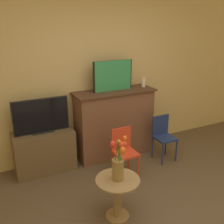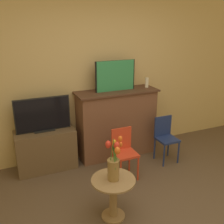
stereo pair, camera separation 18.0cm
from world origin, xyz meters
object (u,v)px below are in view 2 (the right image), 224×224
at_px(painting, 115,76).
at_px(tv_monitor, 43,115).
at_px(chair_blue, 165,136).
at_px(vase_tulips, 114,164).
at_px(chair_red, 124,149).

distance_m(painting, tv_monitor, 1.21).
height_order(painting, tv_monitor, painting).
relative_size(chair_blue, vase_tulips, 1.40).
height_order(painting, vase_tulips, painting).
distance_m(tv_monitor, vase_tulips, 1.46).
bearing_deg(tv_monitor, painting, 0.43).
relative_size(chair_red, vase_tulips, 1.40).
bearing_deg(chair_blue, painting, 141.76).
relative_size(tv_monitor, chair_blue, 1.10).
bearing_deg(tv_monitor, chair_red, -34.16).
bearing_deg(chair_blue, tv_monitor, 164.42).
bearing_deg(vase_tulips, tv_monitor, 109.68).
distance_m(chair_blue, vase_tulips, 1.56).
distance_m(tv_monitor, chair_red, 1.23).
bearing_deg(painting, tv_monitor, -179.57).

